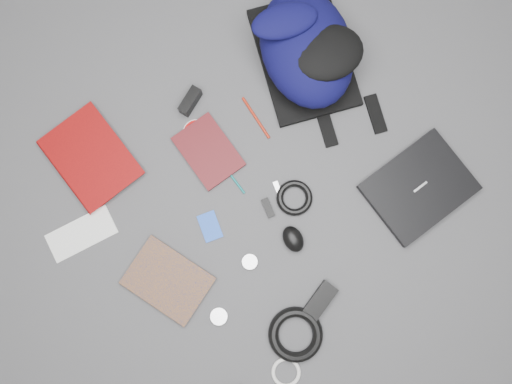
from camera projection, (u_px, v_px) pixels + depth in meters
ground at (256, 193)px, 1.57m from camera, size 4.00×4.00×0.00m
backpack at (307, 48)px, 1.53m from camera, size 0.43×0.51×0.18m
laptop at (419, 187)px, 1.56m from camera, size 0.31×0.24×0.03m
textbook_red at (63, 179)px, 1.56m from camera, size 0.23×0.30×0.03m
comic_book at (152, 305)px, 1.52m from camera, size 0.25×0.29×0.02m
envelope at (81, 234)px, 1.55m from camera, size 0.22×0.13×0.00m
dvd_case at (208, 152)px, 1.58m from camera, size 0.15×0.21×0.02m
compact_camera at (190, 101)px, 1.58m from camera, size 0.10×0.07×0.05m
sticker_disc at (196, 133)px, 1.59m from camera, size 0.09×0.09×0.00m
pen_teal at (233, 178)px, 1.57m from camera, size 0.01×0.12×0.01m
pen_red at (256, 118)px, 1.59m from camera, size 0.02×0.16×0.01m
id_badge at (210, 226)px, 1.56m from camera, size 0.08×0.10×0.00m
usb_black at (268, 208)px, 1.56m from camera, size 0.04×0.07×0.01m
usb_silver at (277, 187)px, 1.57m from camera, size 0.02×0.04×0.01m
mouse at (293, 239)px, 1.53m from camera, size 0.07×0.09×0.04m
headphone_left at (219, 316)px, 1.52m from camera, size 0.07×0.07×0.01m
headphone_right at (250, 262)px, 1.54m from camera, size 0.06×0.06×0.01m
cable_coil at (294, 198)px, 1.56m from camera, size 0.13×0.13×0.02m
power_brick at (320, 301)px, 1.52m from camera, size 0.13×0.09×0.03m
power_cord_coil at (296, 335)px, 1.51m from camera, size 0.19×0.19×0.03m
white_cable_coil at (286, 372)px, 1.50m from camera, size 0.10×0.10×0.01m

